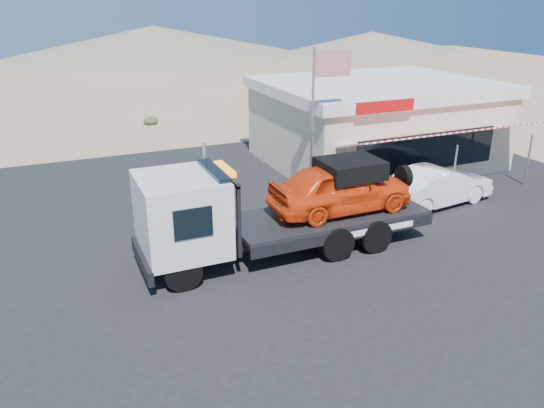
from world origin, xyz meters
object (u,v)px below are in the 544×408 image
object	(u,v)px
tow_truck	(280,204)
jerky_store	(375,122)
white_sedan	(438,186)
flagpole	(318,112)

from	to	relation	value
tow_truck	jerky_store	size ratio (longest dim) A/B	0.88
white_sedan	flagpole	size ratio (longest dim) A/B	0.77
tow_truck	flagpole	world-z (taller)	flagpole
white_sedan	tow_truck	bearing A→B (deg)	93.28
tow_truck	white_sedan	distance (m)	7.49
white_sedan	flagpole	bearing A→B (deg)	64.39
tow_truck	flagpole	bearing A→B (deg)	45.81
white_sedan	jerky_store	size ratio (longest dim) A/B	0.45
tow_truck	flagpole	distance (m)	4.52
tow_truck	white_sedan	xyz separation A→B (m)	(7.32, 1.35, -0.87)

